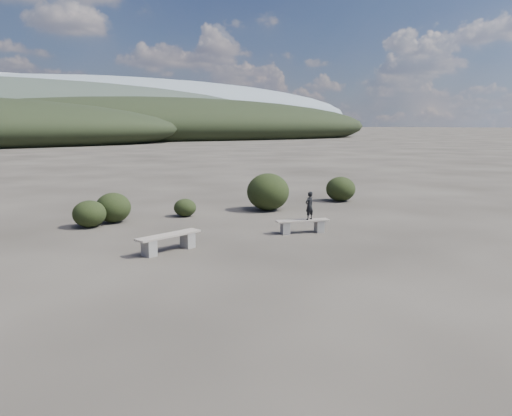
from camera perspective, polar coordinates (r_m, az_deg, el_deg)
ground at (r=12.27m, az=8.34°, el=-7.42°), size 1200.00×1200.00×0.00m
bench_left at (r=14.32m, az=-9.93°, el=-3.74°), size 2.05×0.99×0.50m
bench_right at (r=16.57m, az=5.33°, el=-1.95°), size 1.81×0.84×0.44m
seated_person at (r=16.53m, az=6.11°, el=0.27°), size 0.39×0.30×0.94m
shrub_a at (r=18.37m, az=-18.51°, el=-0.64°), size 1.15×1.15×0.94m
shrub_b at (r=19.01m, az=-16.01°, el=0.05°), size 1.28×1.28×1.10m
shrub_c at (r=19.68m, az=-8.11°, el=0.05°), size 0.87×0.87×0.70m
shrub_d at (r=20.87m, az=1.39°, el=1.87°), size 1.78×1.78×1.55m
shrub_e at (r=23.73m, az=9.65°, el=2.17°), size 1.38×1.38×1.15m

